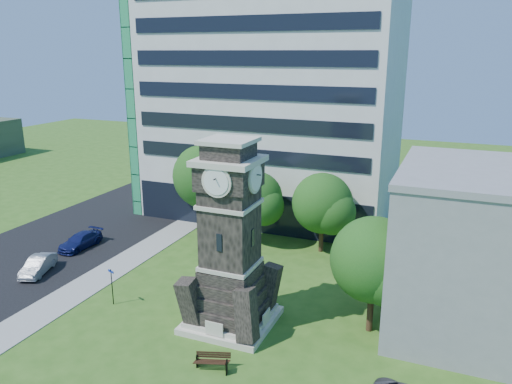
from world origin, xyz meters
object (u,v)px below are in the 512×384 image
at_px(car_street_north, 80,241).
at_px(park_bench, 212,360).
at_px(clock_tower, 230,248).
at_px(car_street_mid, 38,265).
at_px(street_sign, 112,283).

relative_size(car_street_north, park_bench, 2.32).
distance_m(clock_tower, park_bench, 6.89).
relative_size(car_street_mid, street_sign, 1.53).
bearing_deg(clock_tower, car_street_mid, 176.82).
bearing_deg(street_sign, car_street_north, 161.28).
bearing_deg(park_bench, clock_tower, 84.09).
bearing_deg(street_sign, car_street_mid, -172.46).
bearing_deg(park_bench, car_street_mid, 143.82).
xyz_separation_m(clock_tower, car_street_mid, (-17.59, 0.98, -4.61)).
bearing_deg(park_bench, street_sign, 139.38).
height_order(car_street_mid, car_street_north, car_street_mid).
bearing_deg(clock_tower, park_bench, -77.10).
xyz_separation_m(clock_tower, street_sign, (-8.77, -0.92, -3.61)).
height_order(car_street_north, park_bench, car_street_north).
bearing_deg(car_street_mid, street_sign, -31.52).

